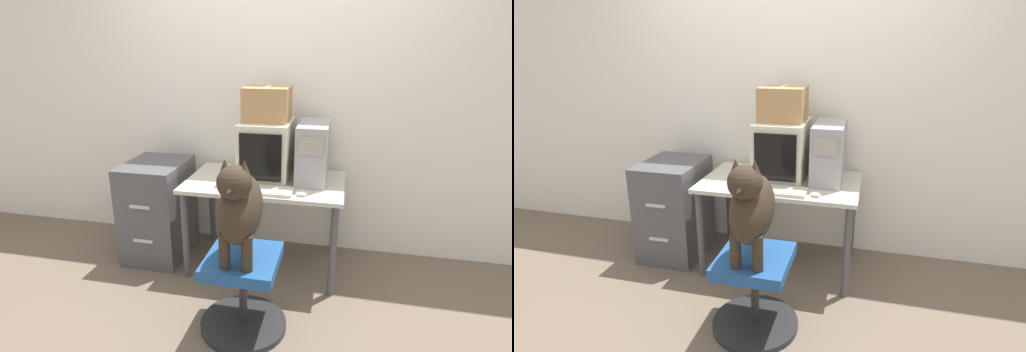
# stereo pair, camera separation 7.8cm
# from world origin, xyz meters

# --- Properties ---
(ground_plane) EXTENTS (12.00, 12.00, 0.00)m
(ground_plane) POSITION_xyz_m (0.00, 0.00, 0.00)
(ground_plane) COLOR #6B5B4C
(wall_back) EXTENTS (8.00, 0.05, 2.60)m
(wall_back) POSITION_xyz_m (0.00, 0.78, 1.30)
(wall_back) COLOR white
(wall_back) RESTS_ON ground_plane
(desk) EXTENTS (1.17, 0.72, 0.71)m
(desk) POSITION_xyz_m (0.00, 0.36, 0.62)
(desk) COLOR beige
(desk) RESTS_ON ground_plane
(crt_monitor) EXTENTS (0.37, 0.49, 0.43)m
(crt_monitor) POSITION_xyz_m (-0.01, 0.45, 0.93)
(crt_monitor) COLOR beige
(crt_monitor) RESTS_ON desk
(pc_tower) EXTENTS (0.22, 0.46, 0.43)m
(pc_tower) POSITION_xyz_m (0.34, 0.45, 0.92)
(pc_tower) COLOR #99999E
(pc_tower) RESTS_ON desk
(keyboard) EXTENTS (0.43, 0.17, 0.03)m
(keyboard) POSITION_xyz_m (0.02, 0.11, 0.72)
(keyboard) COLOR beige
(keyboard) RESTS_ON desk
(computer_mouse) EXTENTS (0.07, 0.04, 0.03)m
(computer_mouse) POSITION_xyz_m (0.30, 0.09, 0.72)
(computer_mouse) COLOR silver
(computer_mouse) RESTS_ON desk
(office_chair) EXTENTS (0.53, 0.53, 0.50)m
(office_chair) POSITION_xyz_m (0.02, -0.41, 0.26)
(office_chair) COLOR #262628
(office_chair) RESTS_ON ground_plane
(dog) EXTENTS (0.23, 0.50, 0.63)m
(dog) POSITION_xyz_m (0.02, -0.45, 0.83)
(dog) COLOR #33281E
(dog) RESTS_ON office_chair
(filing_cabinet) EXTENTS (0.45, 0.58, 0.80)m
(filing_cabinet) POSITION_xyz_m (-0.88, 0.34, 0.40)
(filing_cabinet) COLOR #4C4C51
(filing_cabinet) RESTS_ON ground_plane
(cardboard_box) EXTENTS (0.33, 0.30, 0.25)m
(cardboard_box) POSITION_xyz_m (-0.01, 0.45, 1.27)
(cardboard_box) COLOR #A87F51
(cardboard_box) RESTS_ON crt_monitor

